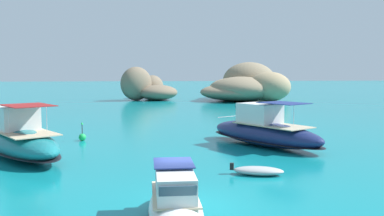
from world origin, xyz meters
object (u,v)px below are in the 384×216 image
Objects in this scene: motorboat_navy at (264,131)px; channel_buoy at (82,136)px; islet_large at (245,87)px; islet_small at (148,87)px; dinghy_tender at (258,171)px; motorboat_white at (176,208)px; motorboat_teal at (19,139)px.

motorboat_navy reaches higher than channel_buoy.
islet_large is 49.29m from channel_buoy.
islet_small is 9.19× the size of channel_buoy.
islet_large reaches higher than dinghy_tender.
channel_buoy is at bearing 107.96° from motorboat_white.
islet_large is at bearing 77.60° from dinghy_tender.
islet_large is at bearing 62.00° from motorboat_teal.
motorboat_navy is at bearing -14.35° from channel_buoy.
islet_large reaches higher than channel_buoy.
motorboat_white is 0.61× the size of motorboat_navy.
dinghy_tender is at bearing -102.40° from islet_large.
islet_small reaches higher than motorboat_navy.
dinghy_tender is (5.79, -57.68, -2.08)m from islet_small.
motorboat_white is 4.34× the size of channel_buoy.
motorboat_teal is 1.04× the size of motorboat_navy.
motorboat_teal is 7.31× the size of channel_buoy.
channel_buoy is at bearing 132.24° from dinghy_tender.
motorboat_teal is 16.71m from motorboat_navy.
islet_small is 1.26× the size of motorboat_teal.
motorboat_navy is (-9.53, -46.98, -1.45)m from islet_large.
islet_small is 1.30× the size of motorboat_navy.
islet_large is 64.50m from motorboat_white.
islet_small is at bearing 81.00° from motorboat_teal.
motorboat_white is 19.63m from channel_buoy.
channel_buoy is (-10.82, 11.92, 0.11)m from dinghy_tender.
motorboat_teal reaches higher than motorboat_navy.
motorboat_teal is 15.32m from dinghy_tender.
channel_buoy is at bearing 165.65° from motorboat_navy.
islet_large is 14.97× the size of channel_buoy.
islet_small reaches higher than motorboat_white.
motorboat_navy is at bearing 72.54° from dinghy_tender.
motorboat_white is 8.28m from dinghy_tender.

